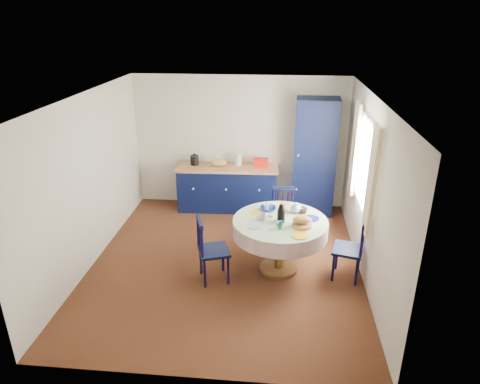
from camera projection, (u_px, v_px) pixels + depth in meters
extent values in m
plane|color=black|center=(226.00, 262.00, 6.51)|extent=(4.50, 4.50, 0.00)
plane|color=white|center=(223.00, 97.00, 5.55)|extent=(4.50, 4.50, 0.00)
cube|color=beige|center=(240.00, 142.00, 8.10)|extent=(4.00, 0.02, 2.50)
cube|color=beige|center=(88.00, 182.00, 6.21)|extent=(0.02, 4.50, 2.50)
cube|color=beige|center=(369.00, 192.00, 5.86)|extent=(0.02, 4.50, 2.50)
plane|color=white|center=(367.00, 167.00, 6.04)|extent=(0.00, 1.20, 1.20)
cube|color=beige|center=(371.00, 182.00, 5.38)|extent=(0.05, 0.34, 1.45)
cube|color=beige|center=(355.00, 149.00, 6.67)|extent=(0.05, 0.34, 1.45)
cube|color=black|center=(228.00, 189.00, 8.18)|extent=(1.88, 0.63, 0.82)
cube|color=#B67753|center=(227.00, 168.00, 8.01)|extent=(1.94, 0.67, 0.04)
cube|color=#AC160E|center=(261.00, 162.00, 8.01)|extent=(0.27, 0.15, 0.16)
cube|color=#B67753|center=(219.00, 166.00, 7.98)|extent=(0.35, 0.25, 0.02)
ellipsoid|color=#AD7343|center=(218.00, 163.00, 7.95)|extent=(0.31, 0.20, 0.13)
cylinder|color=silver|center=(238.00, 160.00, 8.04)|extent=(0.12, 0.12, 0.22)
cube|color=black|center=(315.00, 157.00, 7.81)|extent=(0.78, 0.58, 2.16)
cylinder|color=white|center=(299.00, 156.00, 7.54)|extent=(0.04, 0.02, 0.04)
cylinder|color=white|center=(297.00, 190.00, 7.79)|extent=(0.04, 0.02, 0.04)
cylinder|color=#543C18|center=(278.00, 268.00, 6.33)|extent=(0.56, 0.56, 0.05)
cylinder|color=#543C18|center=(279.00, 246.00, 6.18)|extent=(0.12, 0.12, 0.74)
cylinder|color=#543C18|center=(280.00, 222.00, 6.03)|extent=(1.28, 1.28, 0.03)
cylinder|color=white|center=(280.00, 228.00, 6.07)|extent=(1.34, 1.34, 0.22)
cylinder|color=silver|center=(280.00, 221.00, 6.02)|extent=(1.34, 1.34, 0.01)
cylinder|color=#84AEB1|center=(255.00, 226.00, 5.85)|extent=(0.22, 0.22, 0.01)
cylinder|color=gold|center=(300.00, 236.00, 5.59)|extent=(0.22, 0.22, 0.01)
cylinder|color=navy|center=(312.00, 218.00, 6.07)|extent=(0.22, 0.22, 0.01)
cylinder|color=#8EAF6C|center=(288.00, 207.00, 6.42)|extent=(0.22, 0.22, 0.01)
cylinder|color=gold|center=(259.00, 213.00, 6.22)|extent=(0.22, 0.22, 0.01)
cylinder|color=olive|center=(302.00, 225.00, 5.83)|extent=(0.28, 0.28, 0.05)
ellipsoid|color=#AD7343|center=(302.00, 220.00, 5.80)|extent=(0.26, 0.16, 0.11)
cube|color=silver|center=(270.00, 215.00, 6.12)|extent=(0.10, 0.07, 0.04)
cylinder|color=black|center=(228.00, 270.00, 5.92)|extent=(0.04, 0.04, 0.44)
cylinder|color=black|center=(223.00, 258.00, 6.23)|extent=(0.04, 0.04, 0.44)
cylinder|color=black|center=(205.00, 274.00, 5.85)|extent=(0.04, 0.04, 0.44)
cylinder|color=black|center=(201.00, 260.00, 6.16)|extent=(0.04, 0.04, 0.44)
cube|color=black|center=(214.00, 251.00, 5.95)|extent=(0.53, 0.54, 0.04)
cylinder|color=black|center=(202.00, 243.00, 5.66)|extent=(0.04, 0.04, 0.49)
cylinder|color=black|center=(198.00, 231.00, 5.97)|extent=(0.04, 0.04, 0.49)
cube|color=black|center=(200.00, 222.00, 5.72)|extent=(0.17, 0.38, 0.06)
cylinder|color=black|center=(201.00, 241.00, 5.74)|extent=(0.02, 0.02, 0.41)
cylinder|color=black|center=(200.00, 238.00, 5.82)|extent=(0.02, 0.02, 0.41)
cylinder|color=black|center=(199.00, 235.00, 5.90)|extent=(0.02, 0.02, 0.41)
cylinder|color=black|center=(273.00, 232.00, 7.01)|extent=(0.03, 0.03, 0.40)
cylinder|color=black|center=(292.00, 232.00, 6.99)|extent=(0.03, 0.03, 0.40)
cylinder|color=black|center=(272.00, 223.00, 7.28)|extent=(0.03, 0.03, 0.40)
cylinder|color=black|center=(291.00, 224.00, 7.27)|extent=(0.03, 0.03, 0.40)
cube|color=black|center=(283.00, 216.00, 7.05)|extent=(0.41, 0.39, 0.04)
cylinder|color=black|center=(273.00, 199.00, 7.13)|extent=(0.03, 0.03, 0.45)
cylinder|color=black|center=(292.00, 199.00, 7.11)|extent=(0.03, 0.03, 0.45)
cube|color=black|center=(283.00, 188.00, 7.04)|extent=(0.36, 0.06, 0.06)
cylinder|color=black|center=(278.00, 200.00, 7.13)|extent=(0.02, 0.02, 0.37)
cylinder|color=black|center=(283.00, 200.00, 7.13)|extent=(0.02, 0.02, 0.37)
cylinder|color=black|center=(288.00, 200.00, 7.13)|extent=(0.02, 0.02, 0.37)
cylinder|color=black|center=(337.00, 256.00, 6.28)|extent=(0.04, 0.04, 0.43)
cylinder|color=black|center=(333.00, 268.00, 5.99)|extent=(0.04, 0.04, 0.43)
cylinder|color=black|center=(359.00, 260.00, 6.18)|extent=(0.04, 0.04, 0.43)
cylinder|color=black|center=(356.00, 272.00, 5.89)|extent=(0.04, 0.04, 0.43)
cube|color=black|center=(348.00, 250.00, 5.99)|extent=(0.49, 0.50, 0.04)
cylinder|color=black|center=(364.00, 231.00, 5.99)|extent=(0.04, 0.04, 0.48)
cylinder|color=black|center=(362.00, 242.00, 5.70)|extent=(0.04, 0.04, 0.48)
cube|color=black|center=(365.00, 222.00, 5.76)|extent=(0.13, 0.37, 0.06)
cylinder|color=black|center=(363.00, 235.00, 5.93)|extent=(0.02, 0.02, 0.40)
cylinder|color=black|center=(363.00, 238.00, 5.85)|extent=(0.02, 0.02, 0.40)
cylinder|color=black|center=(362.00, 241.00, 5.77)|extent=(0.02, 0.02, 0.40)
imported|color=silver|center=(262.00, 216.00, 6.03)|extent=(0.12, 0.12, 0.10)
imported|color=#287577|center=(280.00, 225.00, 5.77)|extent=(0.11, 0.11, 0.10)
imported|color=black|center=(303.00, 211.00, 6.21)|extent=(0.12, 0.12, 0.09)
imported|color=silver|center=(266.00, 206.00, 6.35)|extent=(0.09, 0.09, 0.08)
imported|color=navy|center=(268.00, 209.00, 6.30)|extent=(0.24, 0.24, 0.06)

